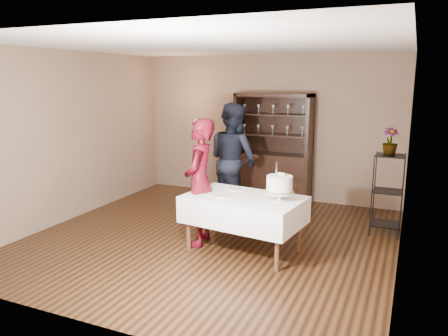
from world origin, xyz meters
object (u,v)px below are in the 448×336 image
(plant_etagere, at_px, (388,191))
(potted_plant, at_px, (390,141))
(cake, at_px, (279,185))
(cake_table, at_px, (244,210))
(woman, at_px, (200,182))
(man, at_px, (233,160))
(china_hutch, at_px, (273,166))

(plant_etagere, relative_size, potted_plant, 3.07)
(cake, bearing_deg, cake_table, -179.94)
(cake_table, height_order, woman, woman)
(plant_etagere, distance_m, potted_plant, 0.73)
(man, xyz_separation_m, potted_plant, (2.42, 0.04, 0.44))
(potted_plant, bearing_deg, china_hutch, 153.04)
(plant_etagere, xyz_separation_m, woman, (-2.35, -1.43, 0.22))
(china_hutch, height_order, cake_table, china_hutch)
(plant_etagere, xyz_separation_m, cake, (-1.21, -1.47, 0.30))
(plant_etagere, bearing_deg, man, -179.10)
(china_hutch, distance_m, woman, 2.51)
(cake_table, height_order, man, man)
(china_hutch, bearing_deg, cake_table, -81.13)
(china_hutch, bearing_deg, plant_etagere, -26.83)
(woman, relative_size, man, 0.93)
(man, bearing_deg, potted_plant, -150.75)
(china_hutch, xyz_separation_m, plant_etagere, (2.08, -1.05, -0.01))
(man, bearing_deg, cake, 158.79)
(woman, relative_size, potted_plant, 4.47)
(cake_table, distance_m, man, 1.66)
(woman, bearing_deg, man, 172.00)
(potted_plant, bearing_deg, man, -179.02)
(china_hutch, height_order, potted_plant, china_hutch)
(china_hutch, height_order, man, china_hutch)
(plant_etagere, relative_size, man, 0.64)
(cake_table, bearing_deg, potted_plant, 41.43)
(cake_table, height_order, cake, cake)
(china_hutch, distance_m, man, 1.18)
(plant_etagere, relative_size, cake_table, 0.74)
(china_hutch, relative_size, potted_plant, 5.12)
(woman, height_order, potted_plant, woman)
(woman, xyz_separation_m, cake, (1.14, -0.04, 0.08))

